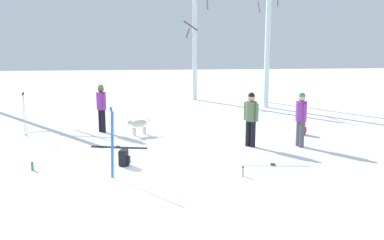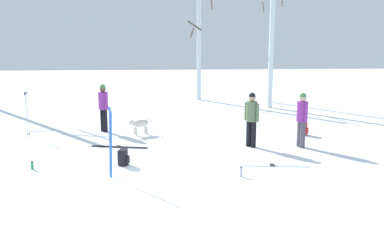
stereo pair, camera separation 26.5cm
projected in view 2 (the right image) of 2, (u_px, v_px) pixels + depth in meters
name	position (u px, v px, depth m)	size (l,w,h in m)	color
ground_plane	(167.00, 171.00, 11.64)	(60.00, 60.00, 0.00)	white
person_0	(252.00, 116.00, 13.87)	(0.40, 0.40, 1.72)	black
person_1	(302.00, 116.00, 13.83)	(0.34, 0.51, 1.72)	#4C4C56
person_2	(103.00, 105.00, 15.96)	(0.36, 0.43, 1.72)	black
dog	(139.00, 124.00, 15.57)	(0.82, 0.47, 0.57)	beige
ski_pair_planted_0	(111.00, 143.00, 10.92)	(0.14, 0.22, 1.80)	blue
ski_pair_lying_0	(119.00, 147.00, 13.99)	(1.80, 0.54, 0.05)	black
ski_pair_lying_1	(274.00, 166.00, 12.07)	(1.91, 0.39, 0.05)	white
ski_poles_0	(27.00, 113.00, 15.27)	(0.07, 0.27, 1.55)	#B2B2BC
backpack_0	(123.00, 158.00, 12.10)	(0.32, 0.30, 0.44)	black
backpack_1	(303.00, 129.00, 15.59)	(0.34, 0.34, 0.44)	red
water_bottle_0	(241.00, 172.00, 11.17)	(0.07, 0.07, 0.25)	silver
water_bottle_1	(32.00, 165.00, 11.77)	(0.07, 0.07, 0.22)	green
birch_tree_1	(199.00, 43.00, 22.95)	(1.36, 1.29, 5.73)	silver
birch_tree_2	(272.00, 31.00, 20.44)	(1.11, 1.10, 6.78)	silver
birch_tree_3	(272.00, 21.00, 21.94)	(1.14, 1.13, 7.87)	silver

